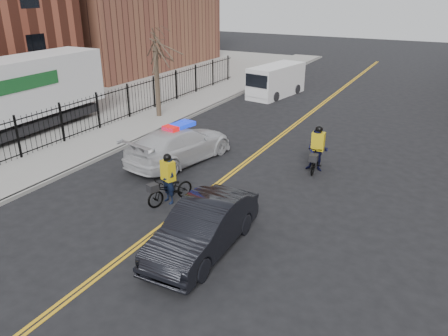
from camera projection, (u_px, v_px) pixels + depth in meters
ground at (168, 222)px, 14.48m from camera, size 120.00×120.00×0.00m
center_line_left at (262, 148)px, 21.03m from camera, size 0.10×60.00×0.01m
center_line_right at (265, 149)px, 20.96m from camera, size 0.10×60.00×0.01m
sidewalk at (139, 126)px, 24.22m from camera, size 3.00×60.00×0.15m
curb at (161, 130)px, 23.57m from camera, size 0.20×60.00×0.15m
iron_fence at (117, 106)px, 24.52m from camera, size 0.12×28.00×2.00m
lot_pad at (13, 105)px, 28.80m from camera, size 18.00×60.00×0.02m
street_tree at (156, 57)px, 24.57m from camera, size 3.20×3.20×4.80m
police_cruiser at (180, 144)px, 19.22m from camera, size 3.10×5.72×1.73m
dark_sedan at (203, 228)px, 12.65m from camera, size 1.69×4.60×1.50m
cargo_van at (275, 81)px, 30.81m from camera, size 2.67×5.34×2.14m
cyclist_near at (168, 186)px, 15.57m from camera, size 1.28×2.02×1.87m
cyclist_far at (317, 153)px, 18.23m from camera, size 0.94×2.00×1.98m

